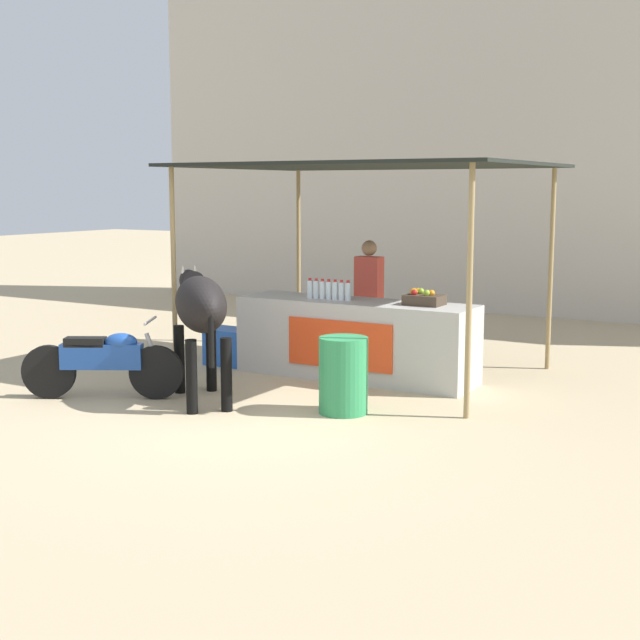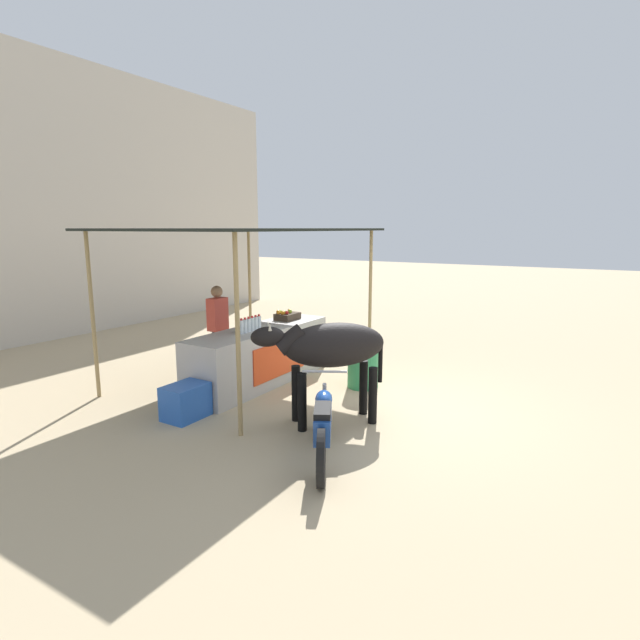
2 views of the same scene
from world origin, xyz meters
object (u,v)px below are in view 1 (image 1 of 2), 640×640
Objects in this scene: cow at (200,307)px; cooler_box at (230,347)px; water_barrel at (343,375)px; stall_counter at (355,339)px; vendor_behind_counter at (369,302)px; motorcycle_parked at (104,361)px; fruit_crate at (423,299)px.

cooler_box is at bearing 116.92° from cow.
cow reaches higher than water_barrel.
stall_counter is 1.91× the size of cow.
vendor_behind_counter is 3.57m from motorcycle_parked.
fruit_crate reaches higher than cooler_box.
cooler_box is 2.15m from cow.
stall_counter is 3.75× the size of water_barrel.
cooler_box is at bearing -176.94° from stall_counter.
cow is at bearing -132.64° from fruit_crate.
water_barrel is at bearing 16.67° from motorcycle_parked.
fruit_crate is 2.81m from cooler_box.
fruit_crate reaches higher than stall_counter.
water_barrel reaches higher than cooler_box.
motorcycle_parked is (-2.76, -2.42, -0.61)m from fruit_crate.
water_barrel is 0.51× the size of cow.
cow reaches higher than fruit_crate.
stall_counter reaches higher than motorcycle_parked.
motorcycle_parked is at bearing -163.33° from water_barrel.
fruit_crate is at bearing 3.75° from stall_counter.
stall_counter reaches higher than cooler_box.
fruit_crate is 0.27× the size of motorcycle_parked.
fruit_crate reaches higher than motorcycle_parked.
fruit_crate is 1.29m from vendor_behind_counter.
stall_counter is at bearing 64.10° from cow.
stall_counter is 1.03m from fruit_crate.
vendor_behind_counter reaches higher than cooler_box.
vendor_behind_counter is 1.02× the size of motorcycle_parked.
cooler_box is at bearing -152.24° from vendor_behind_counter.
fruit_crate is at bearing 84.25° from water_barrel.
vendor_behind_counter is at bearing 61.59° from motorcycle_parked.
cooler_box is at bearing 88.17° from motorcycle_parked.
cooler_box is 0.75× the size of water_barrel.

